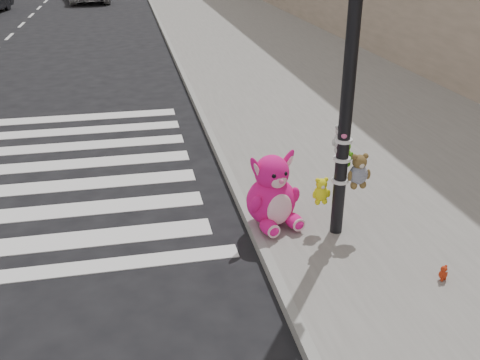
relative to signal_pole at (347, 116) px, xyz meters
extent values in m
cube|color=slate|center=(2.37, 8.19, -1.68)|extent=(7.00, 80.00, 0.14)
cube|color=gray|center=(-1.08, 8.19, -1.68)|extent=(0.12, 80.00, 0.15)
cylinder|color=black|center=(-0.03, -0.01, 0.39)|extent=(0.16, 0.16, 4.00)
cylinder|color=white|center=(-0.03, -0.01, -0.86)|extent=(0.22, 0.22, 0.04)
cylinder|color=white|center=(-0.03, -0.01, -0.56)|extent=(0.22, 0.22, 0.04)
cylinder|color=white|center=(-0.03, -0.01, -0.31)|extent=(0.22, 0.22, 0.04)
ellipsoid|color=#ED1380|center=(-0.93, 0.05, -1.51)|extent=(0.31, 0.40, 0.19)
ellipsoid|color=#ED1380|center=(-0.56, 0.15, -1.51)|extent=(0.31, 0.40, 0.19)
ellipsoid|color=#ED1380|center=(-0.83, 0.39, -1.27)|extent=(0.80, 0.73, 0.68)
ellipsoid|color=#F9BFD1|center=(-0.77, 0.17, -1.29)|extent=(0.40, 0.23, 0.45)
sphere|color=#ED1380|center=(-0.83, 0.39, -0.84)|extent=(0.57, 0.57, 0.47)
ellipsoid|color=#ED1380|center=(-1.04, 0.36, -0.78)|extent=(0.34, 0.18, 0.47)
ellipsoid|color=#ED1380|center=(-0.63, 0.47, -0.78)|extent=(0.34, 0.18, 0.47)
camera|label=1|loc=(-2.54, -5.83, 2.04)|focal=40.00mm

